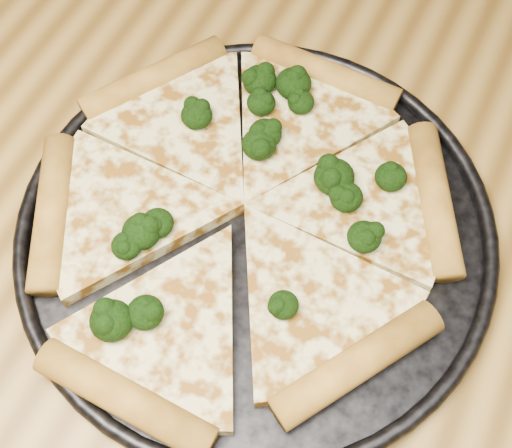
% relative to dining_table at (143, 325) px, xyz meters
% --- Properties ---
extents(dining_table, '(1.20, 0.90, 0.75)m').
position_rel_dining_table_xyz_m(dining_table, '(0.00, 0.00, 0.00)').
color(dining_table, olive).
rests_on(dining_table, ground).
extents(pizza_pan, '(0.38, 0.38, 0.02)m').
position_rel_dining_table_xyz_m(pizza_pan, '(0.07, 0.08, 0.10)').
color(pizza_pan, black).
rests_on(pizza_pan, dining_table).
extents(pizza, '(0.36, 0.36, 0.03)m').
position_rel_dining_table_xyz_m(pizza, '(0.06, 0.09, 0.11)').
color(pizza, '#E4DB8B').
rests_on(pizza, pizza_pan).
extents(broccoli_florets, '(0.20, 0.28, 0.02)m').
position_rel_dining_table_xyz_m(broccoli_florets, '(0.05, 0.11, 0.12)').
color(broccoli_florets, black).
rests_on(broccoli_florets, pizza).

